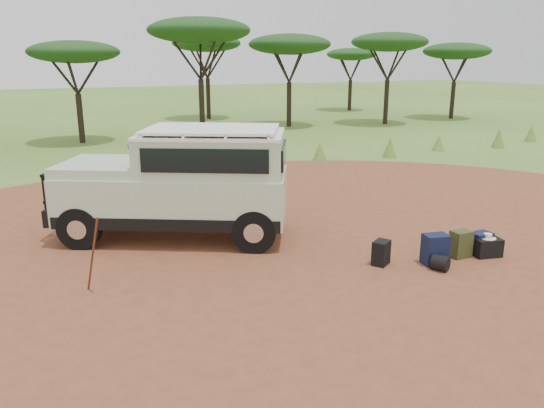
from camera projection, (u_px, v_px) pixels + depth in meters
name	position (u px, v px, depth m)	size (l,w,h in m)	color
ground	(293.00, 260.00, 10.84)	(140.00, 140.00, 0.00)	#4D7429
dirt_clearing	(293.00, 259.00, 10.84)	(23.00, 23.00, 0.01)	brown
grass_fringe	(179.00, 165.00, 18.32)	(36.60, 1.60, 0.90)	#4D7429
acacia_treeline	(126.00, 40.00, 27.08)	(46.70, 13.20, 6.26)	black
safari_vehicle	(182.00, 185.00, 11.92)	(5.47, 4.26, 2.52)	#B2C9AC
walking_staff	(93.00, 255.00, 9.11)	(0.04, 0.04, 1.52)	maroon
backpack_black	(381.00, 253.00, 10.52)	(0.36, 0.27, 0.50)	black
backpack_navy	(435.00, 249.00, 10.53)	(0.47, 0.34, 0.62)	#101833
backpack_olive	(461.00, 244.00, 10.92)	(0.41, 0.29, 0.57)	#3F4620
duffel_navy	(480.00, 243.00, 11.10)	(0.42, 0.32, 0.48)	#101833
hard_case	(487.00, 247.00, 11.00)	(0.55, 0.39, 0.39)	black
stuff_sack	(440.00, 263.00, 10.26)	(0.31, 0.31, 0.31)	black
safari_hat	(488.00, 237.00, 10.94)	(0.34, 0.34, 0.10)	beige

